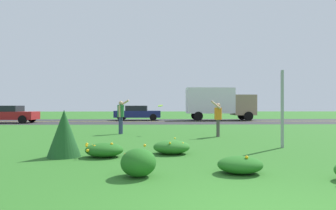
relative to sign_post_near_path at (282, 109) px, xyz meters
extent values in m
plane|color=#2D6B23|center=(-2.87, 5.41, -1.33)|extent=(120.00, 120.00, 0.00)
cube|color=#2D2D30|center=(-2.87, 17.11, -1.32)|extent=(120.00, 9.19, 0.01)
cube|color=yellow|center=(-2.87, 17.11, -1.32)|extent=(120.00, 0.16, 0.00)
ellipsoid|color=#23661E|center=(-4.63, -4.00, -1.04)|extent=(0.72, 0.77, 0.57)
sphere|color=gold|center=(-4.90, -3.97, -0.89)|extent=(0.06, 0.06, 0.06)
sphere|color=gold|center=(-4.51, -3.75, -0.73)|extent=(0.06, 0.06, 0.06)
sphere|color=gold|center=(-4.46, -3.93, -0.90)|extent=(0.08, 0.08, 0.08)
ellipsoid|color=#2D7526|center=(-3.84, -1.19, -1.12)|extent=(1.09, 0.91, 0.40)
sphere|color=yellow|center=(-3.79, -0.97, -1.04)|extent=(0.06, 0.06, 0.06)
sphere|color=yellow|center=(-4.23, -1.10, -1.09)|extent=(0.08, 0.08, 0.08)
sphere|color=yellow|center=(-3.90, -1.53, -0.96)|extent=(0.06, 0.06, 0.06)
sphere|color=yellow|center=(-3.72, -0.83, -0.90)|extent=(0.05, 0.05, 0.05)
sphere|color=yellow|center=(-3.52, -1.36, -0.99)|extent=(0.06, 0.06, 0.06)
sphere|color=yellow|center=(-3.95, -1.43, -1.07)|extent=(0.07, 0.07, 0.07)
sphere|color=yellow|center=(-3.63, -1.32, -1.09)|extent=(0.08, 0.08, 0.08)
ellipsoid|color=#23661E|center=(-2.50, -3.77, -1.15)|extent=(0.96, 0.79, 0.36)
sphere|color=yellow|center=(-2.35, -4.01, -1.06)|extent=(0.07, 0.07, 0.07)
sphere|color=yellow|center=(-2.40, -3.93, -0.96)|extent=(0.07, 0.07, 0.07)
sphere|color=yellow|center=(-2.46, -3.93, -1.13)|extent=(0.06, 0.06, 0.06)
ellipsoid|color=#23661E|center=(-5.75, -1.68, -1.13)|extent=(1.06, 0.86, 0.39)
sphere|color=yellow|center=(-6.18, -1.93, -0.98)|extent=(0.07, 0.07, 0.07)
sphere|color=yellow|center=(-5.98, -1.88, -1.01)|extent=(0.09, 0.09, 0.09)
sphere|color=yellow|center=(-6.22, -1.72, -0.97)|extent=(0.08, 0.08, 0.08)
sphere|color=yellow|center=(-5.53, -1.78, -0.95)|extent=(0.08, 0.08, 0.08)
sphere|color=yellow|center=(-6.13, -1.43, -1.03)|extent=(0.07, 0.07, 0.07)
sphere|color=yellow|center=(-6.14, -1.98, -1.10)|extent=(0.09, 0.09, 0.09)
cube|color=#93969B|center=(0.00, 0.00, 0.00)|extent=(0.07, 0.10, 2.65)
cone|color=#1E5123|center=(-6.88, -1.62, -0.67)|extent=(0.93, 0.93, 1.32)
cylinder|color=#287038|center=(-6.18, 5.08, -0.16)|extent=(0.34, 0.34, 0.61)
sphere|color=tan|center=(-6.18, 5.08, 0.25)|extent=(0.21, 0.21, 0.21)
cylinder|color=navy|center=(-6.16, 5.16, -0.90)|extent=(0.14, 0.14, 0.86)
cylinder|color=navy|center=(-6.21, 5.00, -0.90)|extent=(0.14, 0.14, 0.86)
cylinder|color=tan|center=(-6.03, 5.24, 0.25)|extent=(0.55, 0.25, 0.36)
cylinder|color=tan|center=(-6.22, 4.89, -0.18)|extent=(0.13, 0.12, 0.58)
cylinder|color=orange|center=(-1.49, 3.63, -0.26)|extent=(0.34, 0.34, 0.56)
sphere|color=tan|center=(-1.49, 3.63, 0.12)|extent=(0.21, 0.21, 0.21)
cylinder|color=#4C4742|center=(-1.51, 3.55, -0.93)|extent=(0.14, 0.14, 0.79)
cylinder|color=#4C4742|center=(-1.46, 3.71, -0.93)|extent=(0.14, 0.14, 0.79)
cylinder|color=tan|center=(-1.62, 3.47, 0.15)|extent=(0.47, 0.22, 0.41)
cylinder|color=tan|center=(-1.45, 3.82, -0.27)|extent=(0.13, 0.12, 0.53)
cylinder|color=#8CD133|center=(-4.16, 4.70, 0.11)|extent=(0.26, 0.25, 0.12)
torus|color=#8CD133|center=(-4.16, 4.70, 0.11)|extent=(0.26, 0.25, 0.12)
cube|color=maroon|center=(-16.84, 15.04, -0.71)|extent=(4.50, 1.82, 0.66)
cube|color=black|center=(-16.94, 15.04, -0.14)|extent=(2.10, 1.64, 0.52)
cylinder|color=black|center=(-15.29, 15.93, -1.00)|extent=(0.66, 0.22, 0.66)
cylinder|color=black|center=(-15.29, 14.15, -1.00)|extent=(0.66, 0.22, 0.66)
cube|color=navy|center=(-6.37, 19.18, -0.71)|extent=(4.50, 1.82, 0.66)
cube|color=black|center=(-6.47, 19.18, -0.14)|extent=(2.10, 1.64, 0.52)
cylinder|color=black|center=(-4.82, 20.07, -1.00)|extent=(0.66, 0.22, 0.66)
cylinder|color=black|center=(-4.82, 18.29, -1.00)|extent=(0.66, 0.22, 0.66)
cylinder|color=black|center=(-7.92, 20.07, -1.00)|extent=(0.66, 0.22, 0.66)
cylinder|color=black|center=(-7.92, 18.29, -1.00)|extent=(0.66, 0.22, 0.66)
cube|color=#937F60|center=(4.13, 19.18, 0.19)|extent=(2.10, 2.30, 2.00)
cube|color=silver|center=(0.78, 19.18, 0.62)|extent=(4.60, 2.30, 2.50)
cylinder|color=black|center=(4.33, 20.28, -0.89)|extent=(0.88, 0.26, 0.88)
cylinder|color=black|center=(4.33, 18.08, -0.89)|extent=(0.88, 0.26, 0.88)
cylinder|color=black|center=(-0.51, 20.28, -0.89)|extent=(0.88, 0.26, 0.88)
cylinder|color=black|center=(-0.51, 18.08, -0.89)|extent=(0.88, 0.26, 0.88)
camera|label=1|loc=(-4.20, -9.95, 0.10)|focal=31.48mm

